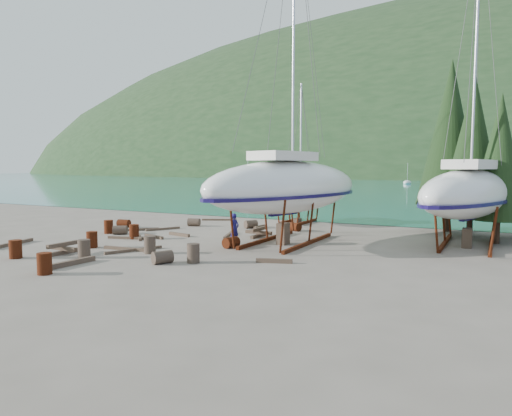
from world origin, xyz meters
The scene contains 47 objects.
ground centered at (0.00, 0.00, 0.00)m, with size 600.00×600.00×0.00m, color #6B6255.
bay_water centered at (0.00, 315.00, 0.01)m, with size 700.00×700.00×0.00m, color teal.
far_hill centered at (0.00, 320.00, 0.00)m, with size 800.00×360.00×110.00m, color #1B3219.
far_house_left centered at (-60.00, 190.00, 2.92)m, with size 6.60×5.60×5.60m.
far_house_center centered at (-20.00, 190.00, 2.92)m, with size 6.60×5.60×5.60m.
cypress_near_right centered at (12.50, 12.00, 5.79)m, with size 3.60×3.60×10.00m.
cypress_mid_right centered at (14.00, 10.00, 4.92)m, with size 3.06×3.06×8.50m.
cypress_back_left centered at (11.00, 14.00, 6.66)m, with size 4.14×4.14×11.50m.
moored_boat_left centered at (-30.00, 60.00, 0.39)m, with size 2.00×5.00×6.05m.
moored_boat_mid centered at (10.00, 80.00, 0.39)m, with size 2.00×5.00×6.05m.
moored_boat_far centered at (-8.00, 110.00, 0.39)m, with size 2.00×5.00×6.05m.
large_sailboat_near centered at (3.36, 4.64, 3.25)m, with size 6.77×13.37×20.23m.
large_sailboat_far centered at (12.61, 8.26, 2.94)m, with size 6.04×11.83×17.98m.
small_sailboat_shore centered at (0.15, 13.93, 1.79)m, with size 4.11×7.11×10.86m.
worker centered at (0.99, 2.65, 0.88)m, with size 0.64×0.42×1.76m, color navy.
drum_0 centered at (-6.23, -5.66, 0.44)m, with size 0.58×0.58×0.88m, color #591B0F.
drum_1 centered at (0.75, -3.32, 0.29)m, with size 0.58×0.58×0.88m, color #2D2823.
drum_2 centered at (-9.97, 5.31, 0.29)m, with size 0.58×0.58×0.88m, color #591B0F.
drum_4 centered at (1.76, 9.36, 0.29)m, with size 0.58×0.58×0.88m, color #591B0F.
drum_5 centered at (-1.43, -1.66, 0.44)m, with size 0.58×0.58×0.88m, color #2D2823.
drum_6 centered at (1.35, 1.67, 0.29)m, with size 0.58×0.58×0.88m, color #591B0F.
drum_7 centered at (-2.11, -7.20, 0.44)m, with size 0.58×0.58×0.88m, color #591B0F.
drum_8 centered at (-8.60, 2.52, 0.44)m, with size 0.58×0.58×0.88m, color #591B0F.
drum_9 centered at (-5.87, 8.29, 0.29)m, with size 0.58×0.58×0.88m, color #2D2823.
drum_11 centered at (-1.59, 9.26, 0.29)m, with size 0.58×0.58×0.88m, color #2D2823.
drum_13 centered at (-5.30, -1.86, 0.44)m, with size 0.58×0.58×0.88m, color #591B0F.
drum_14 centered at (-5.49, 1.56, 0.44)m, with size 0.58×0.58×0.88m, color #591B0F.
drum_15 centered at (-7.58, 2.52, 0.29)m, with size 0.58×0.58×0.88m, color #2D2823.
drum_16 centered at (-3.46, -4.02, 0.44)m, with size 0.58×0.58×0.88m, color #2D2823.
drum_17 centered at (1.87, -2.51, 0.44)m, with size 0.58×0.58×0.88m, color #2D2823.
timber_0 centered at (-6.16, 12.20, 0.07)m, with size 0.14×2.86×0.14m, color brown.
timber_1 centered at (5.14, -0.82, 0.10)m, with size 0.19×1.66×0.19m, color brown.
timber_2 centered at (-9.88, 5.89, 0.09)m, with size 0.19×2.41×0.19m, color brown.
timber_3 centered at (-2.53, -1.63, 0.07)m, with size 0.15×3.11×0.15m, color brown.
timber_4 centered at (-4.68, 2.42, 0.09)m, with size 0.17×1.87×0.17m, color brown.
timber_5 centered at (-3.15, -1.60, 0.08)m, with size 0.16×2.70×0.16m, color brown.
timber_6 centered at (-1.01, 9.62, 0.10)m, with size 0.19×1.69×0.19m, color brown.
timber_8 centered at (-3.81, 3.83, 0.09)m, with size 0.19×1.83×0.19m, color brown.
timber_10 centered at (-1.01, 5.29, 0.08)m, with size 0.16×2.85×0.16m, color brown.
timber_11 centered at (-5.77, 1.28, 0.08)m, with size 0.15×2.53×0.15m, color brown.
timber_12 centered at (-5.23, 1.75, 0.08)m, with size 0.17×2.02×0.17m, color brown.
timber_14 centered at (-9.81, -3.44, 0.09)m, with size 0.18×3.16×0.18m, color brown.
timber_15 centered at (-6.56, 5.56, 0.07)m, with size 0.15×2.52×0.15m, color brown.
timber_16 centered at (-2.58, -5.53, 0.11)m, with size 0.23×2.49×0.23m, color brown.
timber_17 centered at (-7.60, 4.62, 0.08)m, with size 0.16×2.26×0.16m, color brown.
timber_pile_fore centered at (-5.09, -3.90, 0.30)m, with size 1.80×1.80×0.60m.
timber_pile_aft centered at (0.90, 5.72, 0.30)m, with size 1.80×1.80×0.60m.
Camera 1 is at (13.99, -19.22, 4.29)m, focal length 32.00 mm.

